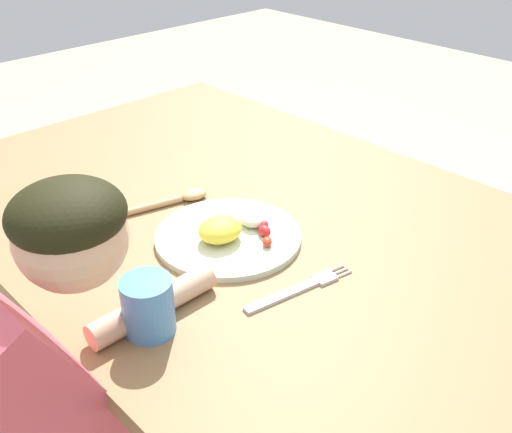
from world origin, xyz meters
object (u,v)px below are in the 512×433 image
fork (298,289)px  spoon (173,200)px  plate (229,234)px  drinking_cup (148,306)px

fork → spoon: spoon is taller
plate → fork: size_ratio=1.30×
plate → drinking_cup: 0.28m
drinking_cup → plate: bearing=112.7°
fork → plate: bearing=94.7°
fork → drinking_cup: bearing=169.2°
spoon → fork: bearing=-79.5°
spoon → drinking_cup: drinking_cup is taller
fork → drinking_cup: (-0.09, -0.24, 0.04)m
plate → drinking_cup: size_ratio=3.03×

